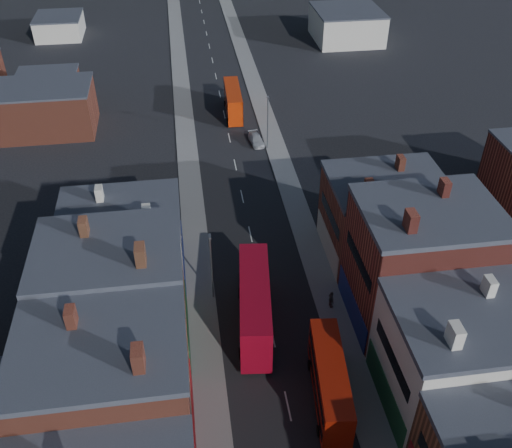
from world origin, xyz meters
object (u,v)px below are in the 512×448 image
object	(u,v)px
bus_2	(233,101)
car_2	(250,281)
bus_1	(330,382)
bus_0	(255,305)
ped_3	(331,299)
car_3	(256,140)

from	to	relation	value
bus_2	car_2	xyz separation A→B (m)	(-2.70, -40.49, -1.84)
car_2	bus_2	bearing A→B (deg)	83.40
bus_1	car_2	bearing A→B (deg)	113.33
bus_0	bus_1	bearing A→B (deg)	-55.31
bus_2	ped_3	world-z (taller)	bus_2
bus_1	ped_3	size ratio (longest dim) A/B	5.36
bus_0	car_3	distance (m)	36.68
car_3	ped_3	world-z (taller)	ped_3
bus_1	car_2	xyz separation A→B (m)	(-4.70, 15.19, -1.88)
bus_0	car_2	xyz separation A→B (m)	(0.30, 5.83, -2.33)
bus_2	car_2	world-z (taller)	bus_2
bus_0	bus_2	distance (m)	46.42
ped_3	car_3	bearing A→B (deg)	-2.47
bus_2	ped_3	bearing A→B (deg)	-81.93
car_3	bus_0	bearing A→B (deg)	-105.42
car_2	ped_3	xyz separation A→B (m)	(7.63, -4.47, 0.57)
bus_1	car_2	size ratio (longest dim) A/B	2.73
bus_2	bus_1	bearing A→B (deg)	-86.12
bus_0	car_2	bearing A→B (deg)	93.61
bus_0	car_3	bearing A→B (deg)	88.23
bus_2	car_3	bearing A→B (deg)	-75.35
ped_3	bus_1	bearing A→B (deg)	157.94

